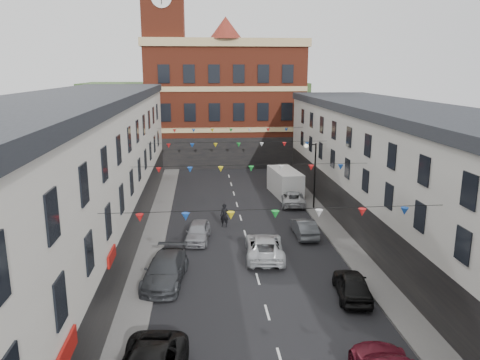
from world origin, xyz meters
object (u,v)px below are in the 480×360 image
object	(u,v)px
street_lamp	(312,167)
car_right_d	(352,285)
car_right_e	(304,228)
car_left_e	(198,232)
car_right_f	(293,198)
car_left_d	(165,270)
white_van	(285,182)
pedestrian	(224,215)
moving_car	(264,247)

from	to	relation	value
street_lamp	car_right_d	xyz separation A→B (m)	(-1.64, -16.72, -3.18)
car_right_e	street_lamp	bearing A→B (deg)	-107.68
car_left_e	car_right_f	size ratio (longest dim) A/B	0.89
car_left_d	car_right_d	world-z (taller)	car_left_d
car_right_f	car_left_d	bearing A→B (deg)	62.45
street_lamp	car_right_f	xyz separation A→B (m)	(-1.37, 1.57, -3.27)
car_right_d	car_right_e	bearing A→B (deg)	-79.68
street_lamp	car_left_e	world-z (taller)	street_lamp
car_left_d	car_right_d	xyz separation A→B (m)	(10.41, -2.74, -0.06)
car_left_e	car_right_f	bearing A→B (deg)	51.33
car_left_e	car_right_e	world-z (taller)	car_left_e
car_right_f	white_van	bearing A→B (deg)	-81.22
car_left_e	pedestrian	distance (m)	3.66
car_right_d	car_right_f	bearing A→B (deg)	-83.48
street_lamp	moving_car	size ratio (longest dim) A/B	1.12
car_left_e	pedestrian	world-z (taller)	pedestrian
car_right_e	moving_car	bearing A→B (deg)	46.43
street_lamp	car_left_d	distance (m)	18.71
car_right_d	car_right_e	world-z (taller)	car_right_d
car_right_d	car_right_e	size ratio (longest dim) A/B	1.05
moving_car	pedestrian	distance (m)	6.86
car_left_d	pedestrian	world-z (taller)	pedestrian
street_lamp	car_right_e	world-z (taller)	street_lamp
car_right_d	car_right_f	distance (m)	18.29
car_left_d	white_van	distance (m)	21.81
white_van	car_left_d	bearing A→B (deg)	-125.33
car_left_e	car_right_f	xyz separation A→B (m)	(8.78, 8.78, -0.06)
street_lamp	car_left_d	bearing A→B (deg)	-130.77
car_right_e	car_right_f	xyz separation A→B (m)	(0.78, 8.46, -0.03)
street_lamp	car_right_d	size ratio (longest dim) A/B	1.41
car_right_f	moving_car	distance (m)	13.00
moving_car	white_van	world-z (taller)	white_van
car_left_d	car_right_f	bearing A→B (deg)	62.59
street_lamp	white_van	distance (m)	5.92
car_left_e	car_right_d	distance (m)	12.76
car_right_f	pedestrian	world-z (taller)	pedestrian
street_lamp	car_right_f	distance (m)	3.87
car_right_f	pedestrian	size ratio (longest dim) A/B	2.42
car_left_e	car_right_f	world-z (taller)	car_left_e
car_left_d	car_right_e	world-z (taller)	car_left_d
moving_car	white_van	distance (m)	16.35
street_lamp	pedestrian	distance (m)	9.55
car_right_d	white_van	xyz separation A→B (m)	(0.16, 21.82, 0.56)
car_left_d	car_right_f	distance (m)	18.86
street_lamp	car_left_e	distance (m)	12.86
car_left_e	car_right_e	bearing A→B (deg)	8.60
pedestrian	street_lamp	bearing A→B (deg)	45.13
car_right_f	white_van	xyz separation A→B (m)	(-0.11, 3.53, 0.64)
car_right_e	moving_car	size ratio (longest dim) A/B	0.76
car_left_e	moving_car	world-z (taller)	moving_car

